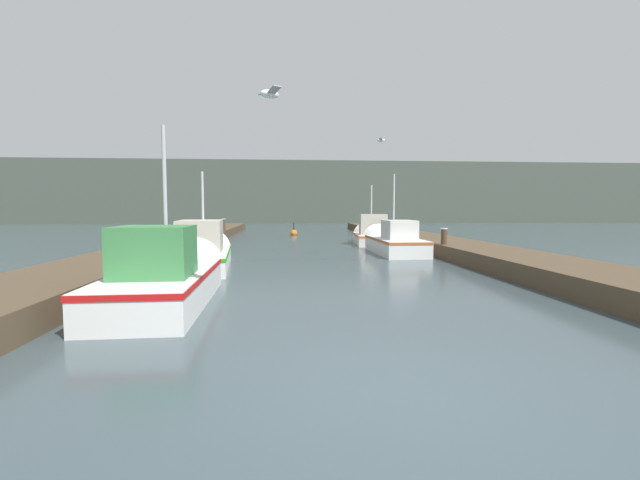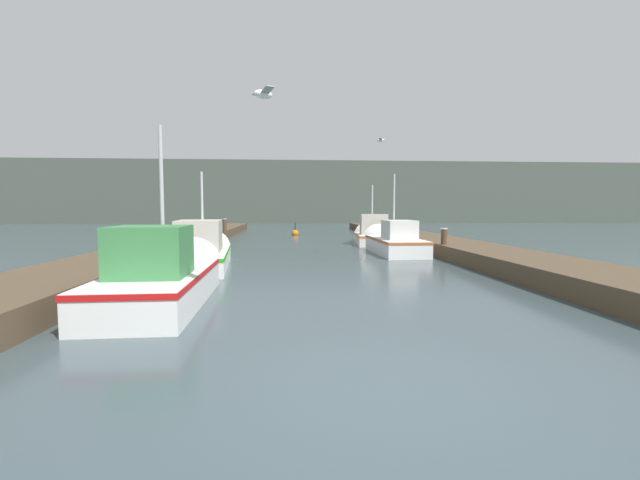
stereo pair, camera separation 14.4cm
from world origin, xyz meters
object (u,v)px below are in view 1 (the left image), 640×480
object	(u,v)px
mooring_piling_2	(391,231)
channel_buoy	(294,233)
fishing_boat_0	(171,276)
fishing_boat_1	(205,251)
fishing_boat_3	(371,235)
seagull_1	(270,94)
fishing_boat_2	(391,241)
seagull_lead	(381,140)
mooring_piling_0	(224,229)
mooring_piling_1	(444,243)

from	to	relation	value
mooring_piling_2	channel_buoy	distance (m)	8.41
fishing_boat_0	fishing_boat_1	world-z (taller)	fishing_boat_0
fishing_boat_3	seagull_1	xyz separation A→B (m)	(-4.86, -16.69, 3.08)
fishing_boat_2	seagull_lead	world-z (taller)	seagull_lead
fishing_boat_2	fishing_boat_0	bearing A→B (deg)	-127.89
fishing_boat_1	mooring_piling_0	bearing A→B (deg)	89.28
fishing_boat_1	seagull_lead	world-z (taller)	seagull_lead
mooring_piling_0	channel_buoy	bearing A→B (deg)	46.95
mooring_piling_2	fishing_boat_2	bearing A→B (deg)	-104.28
mooring_piling_1	fishing_boat_3	bearing A→B (deg)	102.40
mooring_piling_0	seagull_lead	bearing A→B (deg)	-54.57
fishing_boat_2	channel_buoy	size ratio (longest dim) A/B	5.71
seagull_1	mooring_piling_2	bearing A→B (deg)	-45.21
fishing_boat_2	mooring_piling_2	distance (m)	5.56
fishing_boat_3	mooring_piling_2	size ratio (longest dim) A/B	3.71
seagull_lead	mooring_piling_1	bearing A→B (deg)	-62.69
mooring_piling_2	seagull_1	bearing A→B (deg)	-109.45
fishing_boat_1	fishing_boat_3	size ratio (longest dim) A/B	1.37
channel_buoy	fishing_boat_0	bearing A→B (deg)	-98.26
fishing_boat_1	mooring_piling_2	xyz separation A→B (m)	(8.78, 9.23, 0.14)
fishing_boat_3	seagull_lead	xyz separation A→B (m)	(-1.12, -7.24, 3.95)
fishing_boat_2	mooring_piling_2	bearing A→B (deg)	75.31
channel_buoy	mooring_piling_1	bearing A→B (deg)	-68.76
fishing_boat_0	channel_buoy	xyz separation A→B (m)	(3.06, 21.07, -0.34)
channel_buoy	seagull_lead	distance (m)	15.56
fishing_boat_3	fishing_boat_2	bearing A→B (deg)	-85.10
fishing_boat_0	mooring_piling_0	distance (m)	16.55
fishing_boat_1	fishing_boat_0	bearing A→B (deg)	-92.46
mooring_piling_2	mooring_piling_0	bearing A→B (deg)	169.29
mooring_piling_1	channel_buoy	xyz separation A→B (m)	(-5.54, 14.25, -0.44)
fishing_boat_1	fishing_boat_3	xyz separation A→B (m)	(7.39, 8.20, -0.01)
seagull_1	seagull_lead	bearing A→B (deg)	-47.39
fishing_boat_2	mooring_piling_2	size ratio (longest dim) A/B	4.64
seagull_lead	seagull_1	bearing A→B (deg)	176.48
fishing_boat_3	channel_buoy	size ratio (longest dim) A/B	4.57
fishing_boat_3	mooring_piling_1	world-z (taller)	fishing_boat_3
mooring_piling_0	channel_buoy	xyz separation A→B (m)	(4.27, 4.57, -0.51)
mooring_piling_2	channel_buoy	world-z (taller)	mooring_piling_2
mooring_piling_2	fishing_boat_0	bearing A→B (deg)	-120.06
fishing_boat_1	channel_buoy	xyz separation A→B (m)	(3.35, 15.63, -0.34)
fishing_boat_2	channel_buoy	distance (m)	12.47
fishing_boat_1	mooring_piling_2	size ratio (longest dim) A/B	5.09
fishing_boat_0	seagull_lead	bearing A→B (deg)	45.60
fishing_boat_2	mooring_piling_0	size ratio (longest dim) A/B	4.38
mooring_piling_0	seagull_lead	world-z (taller)	seagull_lead
mooring_piling_0	seagull_lead	xyz separation A→B (m)	(7.19, -10.10, 3.76)
fishing_boat_1	fishing_boat_2	world-z (taller)	fishing_boat_2
fishing_boat_3	mooring_piling_2	world-z (taller)	fishing_boat_3
fishing_boat_3	channel_buoy	bearing A→B (deg)	123.12
fishing_boat_2	mooring_piling_1	xyz separation A→B (m)	(1.48, -2.46, 0.13)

